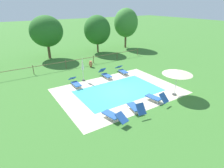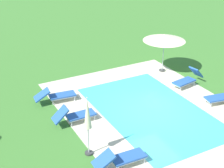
% 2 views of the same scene
% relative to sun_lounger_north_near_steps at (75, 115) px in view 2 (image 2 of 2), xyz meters
% --- Properties ---
extents(ground_plane, '(160.00, 160.00, 0.00)m').
position_rel_sun_lounger_north_near_steps_xyz_m(ground_plane, '(-0.74, -3.56, -0.38)').
color(ground_plane, '#3D752D').
extents(pool_deck_paving, '(10.61, 7.74, 0.01)m').
position_rel_sun_lounger_north_near_steps_xyz_m(pool_deck_paving, '(-0.74, -3.56, -0.38)').
color(pool_deck_paving, beige).
rests_on(pool_deck_paving, ground).
extents(swimming_pool_water, '(7.34, 4.48, 0.01)m').
position_rel_sun_lounger_north_near_steps_xyz_m(swimming_pool_water, '(-0.74, -3.56, -0.38)').
color(swimming_pool_water, '#42CCD6').
rests_on(swimming_pool_water, ground).
extents(pool_coping_rim, '(7.82, 4.96, 0.01)m').
position_rel_sun_lounger_north_near_steps_xyz_m(pool_coping_rim, '(-0.74, -3.56, -0.37)').
color(pool_coping_rim, beige).
rests_on(pool_coping_rim, ground).
extents(sun_lounger_north_near_steps, '(0.62, 1.96, 0.90)m').
position_rel_sun_lounger_north_near_steps_xyz_m(sun_lounger_north_near_steps, '(0.00, 0.00, 0.00)').
color(sun_lounger_north_near_steps, '#2856A8').
rests_on(sun_lounger_north_near_steps, ground).
extents(sun_lounger_north_mid, '(0.91, 1.98, 0.94)m').
position_rel_sun_lounger_north_near_steps_xyz_m(sun_lounger_north_mid, '(0.59, -6.85, 0.01)').
color(sun_lounger_north_mid, '#2856A8').
rests_on(sun_lounger_north_mid, ground).
extents(sun_lounger_north_far, '(0.66, 2.06, 0.77)m').
position_rel_sun_lounger_north_near_steps_xyz_m(sun_lounger_north_far, '(-3.58, -0.33, -0.02)').
color(sun_lounger_north_far, '#2856A8').
rests_on(sun_lounger_north_far, ground).
extents(sun_lounger_south_near_corner, '(0.80, 2.09, 0.77)m').
position_rel_sun_lounger_north_near_steps_xyz_m(sun_lounger_south_near_corner, '(2.21, 0.07, -0.02)').
color(sun_lounger_south_near_corner, '#2856A8').
rests_on(sun_lounger_south_near_corner, ground).
extents(sun_lounger_south_mid, '(0.93, 1.97, 0.96)m').
position_rel_sun_lounger_north_near_steps_xyz_m(sun_lounger_south_mid, '(-1.75, -7.15, 0.01)').
color(sun_lounger_south_mid, '#2856A8').
rests_on(sun_lounger_south_mid, ground).
extents(patio_umbrella_open_foreground, '(2.45, 2.45, 2.30)m').
position_rel_sun_lounger_north_near_steps_xyz_m(patio_umbrella_open_foreground, '(2.85, -6.80, 1.69)').
color(patio_umbrella_open_foreground, '#383838').
rests_on(patio_umbrella_open_foreground, ground).
extents(patio_umbrella_closed_row_west, '(0.32, 0.32, 2.51)m').
position_rel_sun_lounger_north_near_steps_xyz_m(patio_umbrella_closed_row_west, '(-2.36, 0.42, 1.31)').
color(patio_umbrella_closed_row_west, '#383838').
rests_on(patio_umbrella_closed_row_west, ground).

